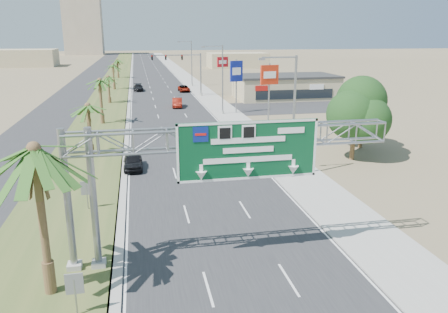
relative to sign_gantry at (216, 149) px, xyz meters
The scene contains 30 objects.
road 100.26m from the sign_gantry, 89.39° to the left, with size 12.00×300.00×0.02m, color #28282B.
sidewalk_right 100.71m from the sign_gantry, 84.54° to the left, with size 4.00×300.00×0.10m, color #9E9B93.
median_grass 100.65m from the sign_gantry, 95.10° to the left, with size 7.00×300.00×0.12m, color #3E5325.
opposing_road 101.51m from the sign_gantry, 99.05° to the left, with size 8.00×300.00×0.02m, color #28282B.
sign_gantry is the anchor object (origin of this frame).
palm_near 8.41m from the sign_gantry, 166.68° to the right, with size 5.70×5.70×8.35m.
palm_row_b 23.66m from the sign_gantry, 110.92° to the left, with size 3.99×3.99×5.95m.
palm_row_c 39.00m from the sign_gantry, 102.50° to the left, with size 3.99×3.99×6.75m.
palm_row_d 56.73m from the sign_gantry, 98.56° to the left, with size 3.99×3.99×5.45m.
palm_row_e 75.55m from the sign_gantry, 96.41° to the left, with size 3.99×3.99×6.15m.
palm_row_f 100.44m from the sign_gantry, 94.82° to the left, with size 3.99×3.99×5.75m.
streetlight_near 14.75m from the sign_gantry, 55.30° to the left, with size 3.27×0.44×10.00m.
streetlight_mid 42.92m from the sign_gantry, 78.76° to the left, with size 3.27×0.44×10.00m.
streetlight_far 78.53m from the sign_gantry, 83.89° to the left, with size 3.27×0.44×10.00m.
signal_mast 62.37m from the sign_gantry, 84.26° to the left, with size 10.28×0.71×8.00m.
store_building 60.77m from the sign_gantry, 67.64° to the left, with size 18.00×10.00×4.00m, color tan.
oak_near 22.77m from the sign_gantry, 45.02° to the left, with size 4.50×4.50×6.80m.
oak_far 27.77m from the sign_gantry, 46.48° to the left, with size 3.50×3.50×5.60m.
median_signback_a 9.06m from the sign_gantry, 149.77° to the right, with size 0.75×0.08×2.08m.
median_signback_b 11.90m from the sign_gantry, 132.65° to the left, with size 0.75×0.08×2.08m.
tower_distant 242.33m from the sign_gantry, 97.34° to the left, with size 20.00×16.00×35.00m, color tan.
building_distant_left 156.40m from the sign_gantry, 106.32° to the left, with size 24.00×14.00×6.00m, color tan.
building_distant_right 133.78m from the sign_gantry, 76.57° to the left, with size 20.00×12.00×5.00m, color tan.
car_left_lane 18.39m from the sign_gantry, 104.61° to the left, with size 1.64×4.07×1.39m, color black.
car_mid_lane 50.16m from the sign_gantry, 87.06° to the left, with size 1.55×4.45×1.47m, color maroon.
car_right_lane 69.38m from the sign_gantry, 85.26° to the left, with size 2.13×4.62×1.28m, color gray.
car_far 72.29m from the sign_gantry, 92.75° to the left, with size 1.94×4.76×1.38m, color black.
pole_sign_red_near 34.41m from the sign_gantry, 68.58° to the left, with size 2.41×0.73×8.04m.
pole_sign_blue 43.82m from the sign_gantry, 75.85° to the left, with size 2.00×0.90×7.95m.
pole_sign_red_far 60.01m from the sign_gantry, 78.62° to the left, with size 2.17×1.03×7.65m.
Camera 1 is at (-4.80, -10.94, 11.67)m, focal length 35.00 mm.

